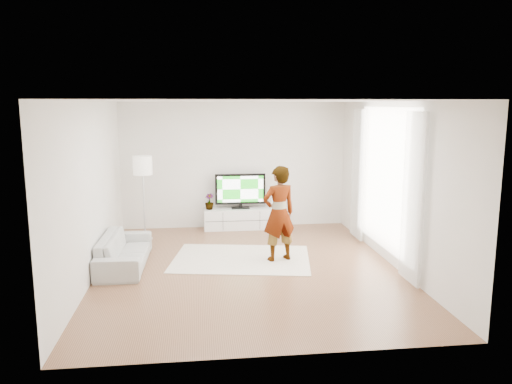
{
  "coord_description": "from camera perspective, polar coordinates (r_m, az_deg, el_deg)",
  "views": [
    {
      "loc": [
        -0.82,
        -8.06,
        2.75
      ],
      "look_at": [
        0.18,
        0.4,
        1.25
      ],
      "focal_mm": 35.0,
      "sensor_mm": 36.0,
      "label": 1
    }
  ],
  "objects": [
    {
      "name": "potted_plant",
      "position": [
        11.03,
        -5.36,
        -1.09
      ],
      "size": [
        0.26,
        0.26,
        0.35
      ],
      "primitive_type": "imported",
      "rotation": [
        0.0,
        0.0,
        -0.41
      ],
      "color": "#3F7238",
      "rests_on": "media_console"
    },
    {
      "name": "rug",
      "position": [
        9.06,
        -1.69,
        -7.62
      ],
      "size": [
        2.68,
        2.13,
        0.01
      ],
      "primitive_type": "cube",
      "rotation": [
        0.0,
        0.0,
        -0.17
      ],
      "color": "silver",
      "rests_on": "floor"
    },
    {
      "name": "wall_left",
      "position": [
        8.34,
        -18.27,
        0.19
      ],
      "size": [
        0.02,
        6.0,
        2.8
      ],
      "primitive_type": "cube",
      "color": "silver",
      "rests_on": "floor"
    },
    {
      "name": "sofa",
      "position": [
        8.9,
        -14.82,
        -6.5
      ],
      "size": [
        0.76,
        1.88,
        0.54
      ],
      "primitive_type": "imported",
      "rotation": [
        0.0,
        0.0,
        1.55
      ],
      "color": "beige",
      "rests_on": "floor"
    },
    {
      "name": "wall_back",
      "position": [
        11.17,
        -2.5,
        3.07
      ],
      "size": [
        5.0,
        0.02,
        2.8
      ],
      "primitive_type": "cube",
      "color": "silver",
      "rests_on": "floor"
    },
    {
      "name": "floor_lamp",
      "position": [
        10.31,
        -12.83,
        2.56
      ],
      "size": [
        0.38,
        0.38,
        1.72
      ],
      "color": "silver",
      "rests_on": "floor"
    },
    {
      "name": "media_console",
      "position": [
        11.15,
        -1.77,
        -3.05
      ],
      "size": [
        1.62,
        0.46,
        0.46
      ],
      "color": "white",
      "rests_on": "floor"
    },
    {
      "name": "curtain_near",
      "position": [
        7.89,
        17.48,
        -0.68
      ],
      "size": [
        0.04,
        0.7,
        2.6
      ],
      "primitive_type": "cube",
      "color": "white",
      "rests_on": "floor"
    },
    {
      "name": "game_console",
      "position": [
        11.16,
        1.85,
        -1.23
      ],
      "size": [
        0.07,
        0.18,
        0.23
      ],
      "rotation": [
        0.0,
        0.0,
        -0.09
      ],
      "color": "white",
      "rests_on": "media_console"
    },
    {
      "name": "window",
      "position": [
        9.08,
        14.64,
        1.46
      ],
      "size": [
        0.01,
        2.6,
        2.5
      ],
      "primitive_type": "cube",
      "color": "white",
      "rests_on": "wall_right"
    },
    {
      "name": "ceiling",
      "position": [
        8.1,
        -0.95,
        10.37
      ],
      "size": [
        6.0,
        6.0,
        0.0
      ],
      "primitive_type": "plane",
      "color": "white",
      "rests_on": "wall_back"
    },
    {
      "name": "player",
      "position": [
        8.77,
        2.63,
        -2.46
      ],
      "size": [
        0.71,
        0.58,
        1.69
      ],
      "primitive_type": "imported",
      "rotation": [
        0.0,
        0.0,
        3.46
      ],
      "color": "#334772",
      "rests_on": "rug"
    },
    {
      "name": "television",
      "position": [
        11.05,
        -1.81,
        0.26
      ],
      "size": [
        1.11,
        0.22,
        0.78
      ],
      "color": "black",
      "rests_on": "media_console"
    },
    {
      "name": "curtain_far",
      "position": [
        10.28,
        11.58,
        1.99
      ],
      "size": [
        0.04,
        0.7,
        2.6
      ],
      "primitive_type": "cube",
      "color": "white",
      "rests_on": "floor"
    },
    {
      "name": "wall_right",
      "position": [
        8.82,
        15.45,
        0.85
      ],
      "size": [
        0.02,
        6.0,
        2.8
      ],
      "primitive_type": "cube",
      "color": "silver",
      "rests_on": "floor"
    },
    {
      "name": "wall_front",
      "position": [
        5.3,
        2.4,
        -4.77
      ],
      "size": [
        5.0,
        0.02,
        2.8
      ],
      "primitive_type": "cube",
      "color": "silver",
      "rests_on": "floor"
    },
    {
      "name": "floor",
      "position": [
        8.56,
        -0.9,
        -8.74
      ],
      "size": [
        6.0,
        6.0,
        0.0
      ],
      "primitive_type": "plane",
      "color": "#8F5F40",
      "rests_on": "ground"
    }
  ]
}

